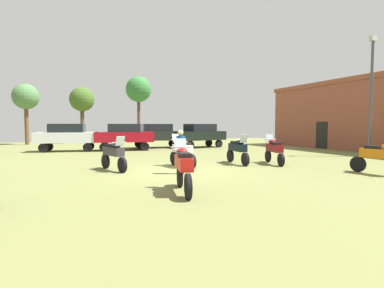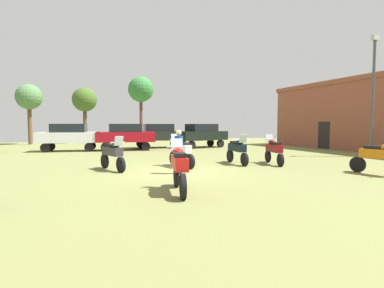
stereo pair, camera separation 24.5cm
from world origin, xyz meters
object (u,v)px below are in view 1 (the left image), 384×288
Objects in this scene: tree_1 at (82,100)px; lamp_post at (371,90)px; motorcycle_6 at (114,153)px; brick_building at (379,115)px; tree_2 at (139,90)px; car_1 at (124,135)px; car_5 at (157,134)px; car_3 at (67,135)px; motorcycle_3 at (380,156)px; motorcycle_9 at (183,166)px; motorcycle_5 at (238,149)px; person_1 at (181,148)px; tree_5 at (26,98)px; car_6 at (200,134)px; motorcycle_4 at (182,151)px; motorcycle_8 at (274,150)px.

tree_1 is 26.02m from lamp_post.
brick_building is at bearing 170.25° from motorcycle_6.
tree_2 is at bearing 115.22° from lamp_post.
tree_1 reaches higher than car_1.
tree_1 is 5.99m from tree_2.
brick_building is at bearing -114.11° from car_5.
motorcycle_3 is at bearing -134.72° from car_3.
motorcycle_9 is 0.32× the size of lamp_post.
motorcycle_3 is 0.31× the size of tree_2.
motorcycle_5 is 4.03m from person_1.
tree_5 reaches higher than motorcycle_3.
person_1 is at bearing -83.52° from tree_1.
brick_building reaches higher than person_1.
car_6 is at bearing 124.96° from person_1.
person_1 is (-17.96, -4.76, -1.70)m from brick_building.
car_1 is at bearing -108.56° from tree_2.
motorcycle_4 is 0.94× the size of motorcycle_5.
motorcycle_5 is (2.89, -0.07, -0.01)m from motorcycle_4.
car_5 is at bearing -55.43° from car_1.
tree_5 is at bearing -92.89° from motorcycle_6.
car_1 is at bearing -90.06° from car_3.
car_5 is at bearing -132.08° from motorcycle_6.
tree_5 reaches higher than motorcycle_9.
motorcycle_4 is 12.47m from lamp_post.
motorcycle_6 is 0.36× the size of tree_5.
motorcycle_6 is 0.47× the size of car_3.
motorcycle_4 reaches higher than motorcycle_5.
motorcycle_3 is at bearing -48.42° from motorcycle_4.
car_5 is at bearing 130.26° from lamp_post.
motorcycle_5 is 0.31× the size of tree_2.
car_1 reaches higher than motorcycle_5.
motorcycle_4 is 10.15m from car_1.
lamp_post reaches higher than tree_1.
car_5 is (-4.18, 16.45, 0.45)m from motorcycle_3.
car_5 is 2.59× the size of person_1.
car_6 is at bearing -102.61° from car_5.
motorcycle_6 is at bearing 161.17° from car_5.
motorcycle_9 is (1.24, -4.97, 0.02)m from motorcycle_6.
car_5 reaches higher than motorcycle_6.
motorcycle_5 is 10.85m from car_1.
car_3 is at bearing 144.62° from motorcycle_8.
brick_building reaches higher than car_3.
car_3 is at bearing -69.37° from tree_5.
motorcycle_4 is at bearing 140.77° from car_6.
car_3 is (-3.97, 0.71, 0.00)m from car_1.
tree_5 reaches higher than tree_1.
car_5 is at bearing -86.22° from motorcycle_3.
motorcycle_4 is 0.47× the size of car_1.
lamp_post is at bearing -11.29° from motorcycle_4.
motorcycle_6 is (-20.26, -2.85, -1.99)m from brick_building.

